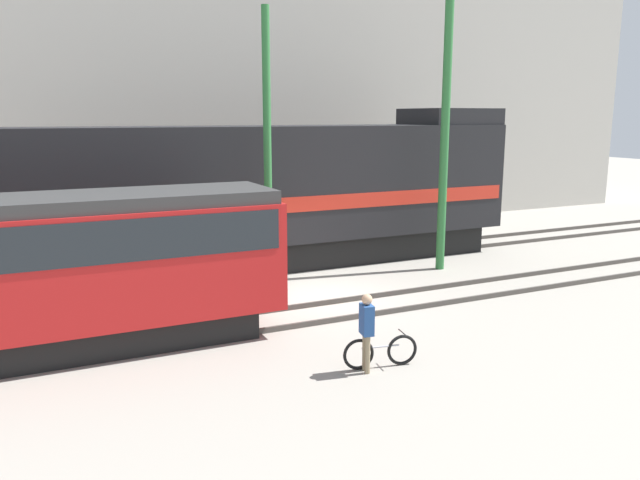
% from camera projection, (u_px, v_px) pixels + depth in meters
% --- Properties ---
extents(ground_plane, '(120.00, 120.00, 0.00)m').
position_uv_depth(ground_plane, '(321.00, 296.00, 18.17)').
color(ground_plane, gray).
extents(track_near, '(60.00, 1.51, 0.14)m').
position_uv_depth(track_near, '(345.00, 309.00, 16.80)').
color(track_near, '#47423D').
rests_on(track_near, ground).
extents(track_far, '(60.00, 1.51, 0.14)m').
position_uv_depth(track_far, '(271.00, 264.00, 21.81)').
color(track_far, '#47423D').
rests_on(track_far, ground).
extents(building_backdrop, '(47.91, 6.00, 12.88)m').
position_uv_depth(building_backdrop, '(196.00, 88.00, 28.92)').
color(building_backdrop, '#B7B2A8').
rests_on(building_backdrop, ground).
extents(freight_locomotive, '(17.33, 3.04, 5.44)m').
position_uv_depth(freight_locomotive, '(280.00, 193.00, 21.48)').
color(freight_locomotive, black).
rests_on(freight_locomotive, ground).
extents(streetcar, '(10.53, 2.54, 3.50)m').
position_uv_depth(streetcar, '(37.00, 267.00, 13.30)').
color(streetcar, black).
rests_on(streetcar, ground).
extents(bicycle, '(1.62, 0.49, 0.73)m').
position_uv_depth(bicycle, '(381.00, 352.00, 13.00)').
color(bicycle, black).
rests_on(bicycle, ground).
extents(person, '(0.28, 0.39, 1.66)m').
position_uv_depth(person, '(367.00, 325.00, 12.64)').
color(person, '#8C7A5B').
rests_on(person, ground).
extents(utility_pole_left, '(0.23, 0.23, 8.20)m').
position_uv_depth(utility_pole_left, '(268.00, 154.00, 18.05)').
color(utility_pole_left, '#2D7238').
rests_on(utility_pole_left, ground).
extents(utility_pole_center, '(0.28, 0.28, 9.68)m').
position_uv_depth(utility_pole_center, '(445.00, 126.00, 20.52)').
color(utility_pole_center, '#2D7238').
rests_on(utility_pole_center, ground).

